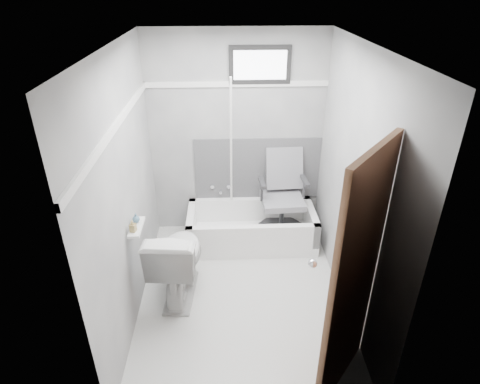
{
  "coord_description": "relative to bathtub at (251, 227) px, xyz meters",
  "views": [
    {
      "loc": [
        -0.14,
        -3.07,
        2.85
      ],
      "look_at": [
        0.0,
        0.35,
        1.0
      ],
      "focal_mm": 30.0,
      "sensor_mm": 36.0,
      "label": 1
    }
  ],
  "objects": [
    {
      "name": "floor",
      "position": [
        -0.16,
        -0.93,
        -0.21
      ],
      "size": [
        2.6,
        2.6,
        0.0
      ],
      "primitive_type": "plane",
      "color": "white",
      "rests_on": "ground"
    },
    {
      "name": "ceiling",
      "position": [
        -0.16,
        -0.93,
        2.19
      ],
      "size": [
        2.6,
        2.6,
        0.0
      ],
      "primitive_type": "plane",
      "rotation": [
        3.14,
        0.0,
        0.0
      ],
      "color": "silver",
      "rests_on": "floor"
    },
    {
      "name": "wall_back",
      "position": [
        -0.16,
        0.37,
        0.99
      ],
      "size": [
        2.0,
        0.02,
        2.4
      ],
      "primitive_type": "cube",
      "color": "slate",
      "rests_on": "floor"
    },
    {
      "name": "wall_front",
      "position": [
        -0.16,
        -2.23,
        0.99
      ],
      "size": [
        2.0,
        0.02,
        2.4
      ],
      "primitive_type": "cube",
      "color": "slate",
      "rests_on": "floor"
    },
    {
      "name": "wall_left",
      "position": [
        -1.16,
        -0.93,
        0.99
      ],
      "size": [
        0.02,
        2.6,
        2.4
      ],
      "primitive_type": "cube",
      "color": "slate",
      "rests_on": "floor"
    },
    {
      "name": "wall_right",
      "position": [
        0.84,
        -0.93,
        0.99
      ],
      "size": [
        0.02,
        2.6,
        2.4
      ],
      "primitive_type": "cube",
      "color": "slate",
      "rests_on": "floor"
    },
    {
      "name": "bathtub",
      "position": [
        0.0,
        0.0,
        0.0
      ],
      "size": [
        1.5,
        0.7,
        0.42
      ],
      "primitive_type": null,
      "color": "white",
      "rests_on": "floor"
    },
    {
      "name": "office_chair",
      "position": [
        0.36,
        0.05,
        0.4
      ],
      "size": [
        0.59,
        0.59,
        0.98
      ],
      "primitive_type": null,
      "rotation": [
        0.0,
        0.0,
        0.05
      ],
      "color": "slate",
      "rests_on": "bathtub"
    },
    {
      "name": "toilet",
      "position": [
        -0.78,
        -0.86,
        0.2
      ],
      "size": [
        0.54,
        0.88,
        0.82
      ],
      "primitive_type": "imported",
      "rotation": [
        0.0,
        0.0,
        3.06
      ],
      "color": "silver",
      "rests_on": "floor"
    },
    {
      "name": "door",
      "position": [
        0.82,
        -2.21,
        0.79
      ],
      "size": [
        0.78,
        0.78,
        2.0
      ],
      "primitive_type": null,
      "color": "brown",
      "rests_on": "floor"
    },
    {
      "name": "window",
      "position": [
        0.09,
        0.36,
        1.81
      ],
      "size": [
        0.66,
        0.04,
        0.4
      ],
      "primitive_type": null,
      "color": "black",
      "rests_on": "wall_back"
    },
    {
      "name": "backerboard",
      "position": [
        0.09,
        0.36,
        0.59
      ],
      "size": [
        1.5,
        0.02,
        0.78
      ],
      "primitive_type": "cube",
      "color": "#4C4C4F",
      "rests_on": "wall_back"
    },
    {
      "name": "trim_back",
      "position": [
        -0.16,
        0.36,
        1.61
      ],
      "size": [
        2.0,
        0.02,
        0.06
      ],
      "primitive_type": "cube",
      "color": "white",
      "rests_on": "wall_back"
    },
    {
      "name": "trim_left",
      "position": [
        -1.15,
        -0.93,
        1.61
      ],
      "size": [
        0.02,
        2.6,
        0.06
      ],
      "primitive_type": "cube",
      "color": "white",
      "rests_on": "wall_left"
    },
    {
      "name": "pole",
      "position": [
        -0.23,
        0.13,
        0.84
      ],
      "size": [
        0.02,
        0.49,
        1.9
      ],
      "primitive_type": "cylinder",
      "rotation": [
        0.24,
        0.0,
        0.0
      ],
      "color": "white",
      "rests_on": "bathtub"
    },
    {
      "name": "shelf",
      "position": [
        -1.09,
        -1.01,
        0.69
      ],
      "size": [
        0.1,
        0.32,
        0.02
      ],
      "primitive_type": "cube",
      "color": "silver",
      "rests_on": "wall_left"
    },
    {
      "name": "soap_bottle_a",
      "position": [
        -1.1,
        -1.09,
        0.76
      ],
      "size": [
        0.06,
        0.06,
        0.11
      ],
      "primitive_type": "imported",
      "rotation": [
        0.0,
        0.0,
        -0.25
      ],
      "color": "#95814A",
      "rests_on": "shelf"
    },
    {
      "name": "soap_bottle_b",
      "position": [
        -1.1,
        -0.95,
        0.75
      ],
      "size": [
        0.08,
        0.08,
        0.08
      ],
      "primitive_type": "imported",
      "rotation": [
        0.0,
        0.0,
        0.35
      ],
      "color": "#466A81",
      "rests_on": "shelf"
    },
    {
      "name": "faucet",
      "position": [
        -0.36,
        0.34,
        0.34
      ],
      "size": [
        0.26,
        0.1,
        0.16
      ],
      "primitive_type": null,
      "color": "silver",
      "rests_on": "wall_back"
    }
  ]
}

